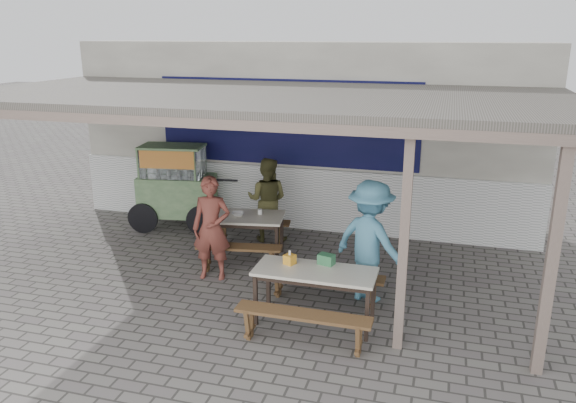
{
  "coord_description": "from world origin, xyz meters",
  "views": [
    {
      "loc": [
        2.73,
        -7.05,
        3.66
      ],
      "look_at": [
        0.45,
        0.9,
        1.17
      ],
      "focal_mm": 35.0,
      "sensor_mm": 36.0,
      "label": 1
    }
  ],
  "objects_px": {
    "tissue_box": "(290,259)",
    "condiment_jar": "(260,212)",
    "bench_left_street": "(239,253)",
    "patron_street_side": "(212,228)",
    "table_left": "(246,220)",
    "bench_left_wall": "(252,227)",
    "patron_wall_side": "(267,200)",
    "donation_box": "(326,259)",
    "bench_right_street": "(303,321)",
    "table_right": "(315,276)",
    "patron_right_table": "(370,242)",
    "condiment_bowl": "(238,214)",
    "bench_right_wall": "(325,280)",
    "vendor_cart": "(176,184)"
  },
  "relations": [
    {
      "from": "bench_left_wall",
      "to": "bench_right_street",
      "type": "relative_size",
      "value": 0.83
    },
    {
      "from": "condiment_jar",
      "to": "patron_wall_side",
      "type": "bearing_deg",
      "value": 99.25
    },
    {
      "from": "patron_wall_side",
      "to": "donation_box",
      "type": "bearing_deg",
      "value": 119.94
    },
    {
      "from": "table_left",
      "to": "table_right",
      "type": "xyz_separation_m",
      "value": [
        1.63,
        -1.85,
        0.0
      ]
    },
    {
      "from": "bench_right_wall",
      "to": "condiment_bowl",
      "type": "bearing_deg",
      "value": 145.28
    },
    {
      "from": "tissue_box",
      "to": "donation_box",
      "type": "height_order",
      "value": "donation_box"
    },
    {
      "from": "bench_left_street",
      "to": "patron_street_side",
      "type": "distance_m",
      "value": 0.64
    },
    {
      "from": "patron_street_side",
      "to": "vendor_cart",
      "type": "bearing_deg",
      "value": 119.09
    },
    {
      "from": "bench_right_wall",
      "to": "patron_wall_side",
      "type": "distance_m",
      "value": 2.69
    },
    {
      "from": "table_left",
      "to": "bench_left_wall",
      "type": "distance_m",
      "value": 0.7
    },
    {
      "from": "table_left",
      "to": "patron_right_table",
      "type": "height_order",
      "value": "patron_right_table"
    },
    {
      "from": "patron_wall_side",
      "to": "donation_box",
      "type": "xyz_separation_m",
      "value": [
        1.65,
        -2.54,
        0.05
      ]
    },
    {
      "from": "donation_box",
      "to": "condiment_bowl",
      "type": "relative_size",
      "value": 1.02
    },
    {
      "from": "vendor_cart",
      "to": "condiment_jar",
      "type": "height_order",
      "value": "vendor_cart"
    },
    {
      "from": "table_left",
      "to": "bench_left_street",
      "type": "relative_size",
      "value": 0.99
    },
    {
      "from": "table_left",
      "to": "vendor_cart",
      "type": "xyz_separation_m",
      "value": [
        -1.82,
        1.08,
        0.21
      ]
    },
    {
      "from": "bench_right_wall",
      "to": "condiment_jar",
      "type": "distance_m",
      "value": 2.04
    },
    {
      "from": "bench_left_wall",
      "to": "tissue_box",
      "type": "distance_m",
      "value": 2.76
    },
    {
      "from": "table_left",
      "to": "table_right",
      "type": "distance_m",
      "value": 2.46
    },
    {
      "from": "bench_right_wall",
      "to": "patron_wall_side",
      "type": "relative_size",
      "value": 1.08
    },
    {
      "from": "table_left",
      "to": "vendor_cart",
      "type": "height_order",
      "value": "vendor_cart"
    },
    {
      "from": "donation_box",
      "to": "condiment_jar",
      "type": "distance_m",
      "value": 2.33
    },
    {
      "from": "patron_wall_side",
      "to": "condiment_jar",
      "type": "bearing_deg",
      "value": 96.31
    },
    {
      "from": "vendor_cart",
      "to": "condiment_jar",
      "type": "bearing_deg",
      "value": -33.38
    },
    {
      "from": "table_left",
      "to": "patron_wall_side",
      "type": "distance_m",
      "value": 0.93
    },
    {
      "from": "patron_right_table",
      "to": "tissue_box",
      "type": "bearing_deg",
      "value": 67.51
    },
    {
      "from": "patron_street_side",
      "to": "patron_wall_side",
      "type": "xyz_separation_m",
      "value": [
        0.3,
        1.81,
        -0.04
      ]
    },
    {
      "from": "patron_street_side",
      "to": "condiment_jar",
      "type": "height_order",
      "value": "patron_street_side"
    },
    {
      "from": "bench_left_street",
      "to": "patron_street_side",
      "type": "xyz_separation_m",
      "value": [
        -0.32,
        -0.28,
        0.47
      ]
    },
    {
      "from": "table_right",
      "to": "patron_wall_side",
      "type": "relative_size",
      "value": 1.02
    },
    {
      "from": "table_left",
      "to": "bench_left_wall",
      "type": "xyz_separation_m",
      "value": [
        -0.1,
        0.6,
        -0.34
      ]
    },
    {
      "from": "patron_wall_side",
      "to": "patron_right_table",
      "type": "xyz_separation_m",
      "value": [
        2.12,
        -1.88,
        0.11
      ]
    },
    {
      "from": "patron_right_table",
      "to": "patron_wall_side",
      "type": "bearing_deg",
      "value": -13.78
    },
    {
      "from": "tissue_box",
      "to": "condiment_jar",
      "type": "height_order",
      "value": "tissue_box"
    },
    {
      "from": "patron_wall_side",
      "to": "donation_box",
      "type": "height_order",
      "value": "patron_wall_side"
    },
    {
      "from": "table_right",
      "to": "patron_wall_side",
      "type": "xyz_separation_m",
      "value": [
        -1.55,
        2.77,
        0.1
      ]
    },
    {
      "from": "bench_left_street",
      "to": "patron_street_side",
      "type": "height_order",
      "value": "patron_street_side"
    },
    {
      "from": "bench_right_street",
      "to": "donation_box",
      "type": "height_order",
      "value": "donation_box"
    },
    {
      "from": "condiment_bowl",
      "to": "bench_left_street",
      "type": "bearing_deg",
      "value": -68.47
    },
    {
      "from": "table_left",
      "to": "condiment_bowl",
      "type": "height_order",
      "value": "condiment_bowl"
    },
    {
      "from": "table_left",
      "to": "bench_left_wall",
      "type": "bearing_deg",
      "value": 90.0
    },
    {
      "from": "bench_left_street",
      "to": "patron_right_table",
      "type": "distance_m",
      "value": 2.2
    },
    {
      "from": "bench_right_street",
      "to": "vendor_cart",
      "type": "xyz_separation_m",
      "value": [
        -3.44,
        3.54,
        0.54
      ]
    },
    {
      "from": "bench_left_street",
      "to": "table_right",
      "type": "relative_size",
      "value": 0.88
    },
    {
      "from": "patron_right_table",
      "to": "tissue_box",
      "type": "xyz_separation_m",
      "value": [
        -0.94,
        -0.78,
        -0.06
      ]
    },
    {
      "from": "patron_wall_side",
      "to": "table_right",
      "type": "bearing_deg",
      "value": 116.29
    },
    {
      "from": "table_left",
      "to": "tissue_box",
      "type": "xyz_separation_m",
      "value": [
        1.26,
        -1.75,
        0.14
      ]
    },
    {
      "from": "bench_right_wall",
      "to": "patron_street_side",
      "type": "bearing_deg",
      "value": 169.36
    },
    {
      "from": "patron_street_side",
      "to": "patron_wall_side",
      "type": "relative_size",
      "value": 1.05
    },
    {
      "from": "bench_right_wall",
      "to": "patron_street_side",
      "type": "height_order",
      "value": "patron_street_side"
    }
  ]
}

